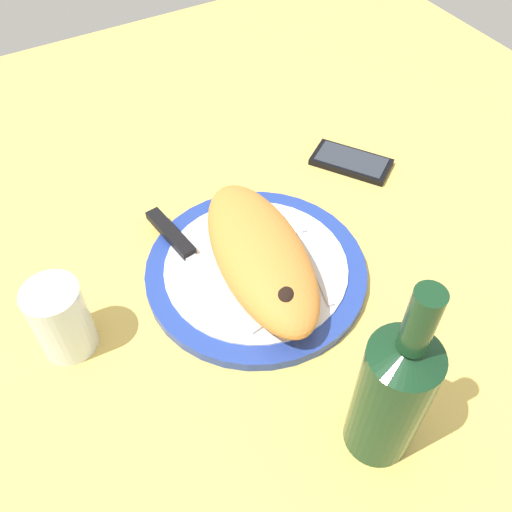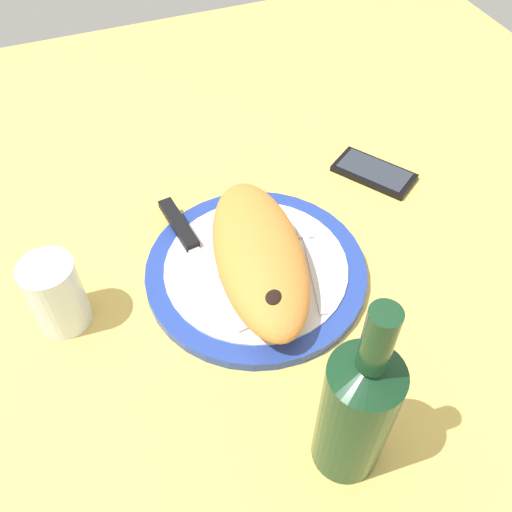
# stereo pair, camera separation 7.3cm
# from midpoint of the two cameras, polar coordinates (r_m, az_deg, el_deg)

# --- Properties ---
(ground_plane) EXTENTS (1.50, 1.50, 0.03)m
(ground_plane) POSITION_cam_midpoint_polar(r_m,az_deg,el_deg) (0.78, -2.71, -2.73)
(ground_plane) COLOR #DBB756
(plate) EXTENTS (0.30, 0.30, 0.02)m
(plate) POSITION_cam_midpoint_polar(r_m,az_deg,el_deg) (0.76, -2.77, -1.62)
(plate) COLOR #233D99
(plate) RESTS_ON ground_plane
(calzone) EXTENTS (0.28, 0.15, 0.07)m
(calzone) POSITION_cam_midpoint_polar(r_m,az_deg,el_deg) (0.72, -2.65, -0.13)
(calzone) COLOR orange
(calzone) RESTS_ON plate
(fork) EXTENTS (0.17, 0.06, 0.00)m
(fork) POSITION_cam_midpoint_polar(r_m,az_deg,el_deg) (0.77, 2.41, 0.73)
(fork) COLOR silver
(fork) RESTS_ON plate
(knife) EXTENTS (0.25, 0.05, 0.01)m
(knife) POSITION_cam_midpoint_polar(r_m,az_deg,el_deg) (0.77, -10.03, 0.61)
(knife) COLOR silver
(knife) RESTS_ON plate
(smartphone) EXTENTS (0.14, 0.12, 0.01)m
(smartphone) POSITION_cam_midpoint_polar(r_m,az_deg,el_deg) (0.93, 7.42, 9.38)
(smartphone) COLOR black
(smartphone) RESTS_ON ground_plane
(water_glass) EXTENTS (0.07, 0.07, 0.10)m
(water_glass) POSITION_cam_midpoint_polar(r_m,az_deg,el_deg) (0.71, -21.94, -6.49)
(water_glass) COLOR silver
(water_glass) RESTS_ON ground_plane
(wine_bottle) EXTENTS (0.07, 0.07, 0.26)m
(wine_bottle) POSITION_cam_midpoint_polar(r_m,az_deg,el_deg) (0.56, 10.38, -13.59)
(wine_bottle) COLOR #14381E
(wine_bottle) RESTS_ON ground_plane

